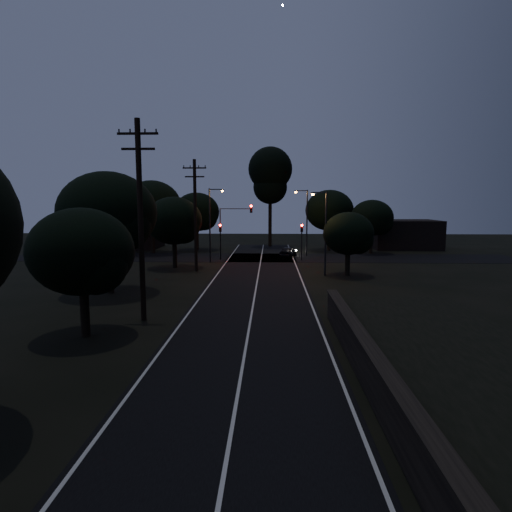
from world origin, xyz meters
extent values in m
cube|color=black|center=(0.00, 22.00, 0.01)|extent=(8.00, 70.00, 0.02)
cube|color=black|center=(0.00, 42.00, 0.01)|extent=(60.00, 8.00, 0.02)
cube|color=beige|center=(0.00, 22.00, 0.03)|extent=(0.12, 70.00, 0.01)
cube|color=beige|center=(-3.75, 22.00, 0.03)|extent=(0.12, 70.00, 0.01)
cube|color=beige|center=(3.75, 22.00, 0.03)|extent=(0.12, 70.00, 0.01)
cube|color=black|center=(4.60, 3.00, 0.75)|extent=(0.40, 26.00, 1.50)
cube|color=black|center=(4.60, 3.00, 1.55)|extent=(0.55, 26.00, 0.10)
cylinder|color=black|center=(-6.00, 15.00, 5.50)|extent=(0.30, 0.30, 11.00)
cube|color=black|center=(-6.00, 15.00, 10.20)|extent=(2.20, 0.12, 0.12)
cube|color=black|center=(-6.00, 15.00, 9.40)|extent=(1.80, 0.12, 0.12)
cylinder|color=black|center=(-6.00, 32.00, 5.25)|extent=(0.30, 0.30, 10.50)
cube|color=black|center=(-6.00, 32.00, 9.70)|extent=(2.20, 0.12, 0.12)
cube|color=black|center=(-6.00, 32.00, 8.90)|extent=(1.80, 0.12, 0.12)
cylinder|color=black|center=(-8.00, 12.00, 1.17)|extent=(0.44, 0.44, 2.35)
ellipsoid|color=black|center=(-8.00, 12.00, 4.21)|extent=(4.98, 4.98, 4.23)
sphere|color=black|center=(-7.13, 11.50, 3.72)|extent=(2.99, 2.99, 2.99)
cylinder|color=black|center=(-10.50, 22.00, 1.60)|extent=(0.44, 0.44, 3.20)
ellipsoid|color=black|center=(-10.50, 22.00, 5.80)|extent=(6.92, 6.92, 5.88)
sphere|color=black|center=(-9.29, 21.31, 5.11)|extent=(4.15, 4.15, 4.15)
cylinder|color=black|center=(-8.50, 34.00, 1.31)|extent=(0.44, 0.44, 2.62)
ellipsoid|color=black|center=(-8.50, 34.00, 4.72)|extent=(5.59, 5.59, 4.75)
sphere|color=black|center=(-7.52, 33.44, 4.16)|extent=(3.35, 3.35, 3.35)
cylinder|color=black|center=(-9.00, 50.00, 1.44)|extent=(0.44, 0.44, 2.88)
ellipsoid|color=black|center=(-9.00, 50.00, 5.20)|extent=(6.18, 6.18, 5.25)
sphere|color=black|center=(-7.92, 49.38, 4.58)|extent=(3.71, 3.71, 3.71)
cylinder|color=black|center=(-14.00, 46.00, 1.73)|extent=(0.44, 0.44, 3.46)
ellipsoid|color=black|center=(-14.00, 46.00, 6.19)|extent=(7.28, 7.28, 6.19)
sphere|color=black|center=(-12.73, 45.27, 5.46)|extent=(4.37, 4.37, 4.37)
cylinder|color=black|center=(9.00, 50.00, 1.50)|extent=(0.44, 0.44, 3.00)
ellipsoid|color=black|center=(9.00, 50.00, 5.43)|extent=(6.46, 6.46, 5.49)
sphere|color=black|center=(10.13, 49.35, 4.78)|extent=(3.88, 3.88, 3.88)
cylinder|color=black|center=(14.00, 47.00, 1.26)|extent=(0.44, 0.44, 2.53)
ellipsoid|color=black|center=(14.00, 47.00, 4.55)|extent=(5.39, 5.39, 4.58)
sphere|color=black|center=(14.94, 46.46, 4.01)|extent=(3.23, 3.23, 3.23)
cylinder|color=black|center=(8.00, 30.00, 1.06)|extent=(0.44, 0.44, 2.11)
ellipsoid|color=black|center=(8.00, 30.00, 3.79)|extent=(4.48, 4.48, 3.81)
sphere|color=black|center=(8.78, 29.55, 3.34)|extent=(2.69, 2.69, 2.69)
cylinder|color=black|center=(1.00, 55.00, 3.99)|extent=(0.50, 0.50, 7.97)
sphere|color=black|center=(1.00, 55.00, 11.30)|extent=(6.38, 6.38, 6.38)
sphere|color=black|center=(1.00, 55.00, 8.70)|extent=(4.93, 4.93, 4.93)
cube|color=black|center=(-20.00, 52.00, 2.20)|extent=(10.00, 8.00, 4.40)
cube|color=black|center=(20.00, 53.00, 2.00)|extent=(9.00, 7.00, 4.00)
cylinder|color=black|center=(-4.60, 40.00, 1.60)|extent=(0.12, 0.12, 3.20)
cube|color=black|center=(-4.60, 40.00, 3.65)|extent=(0.28, 0.22, 0.90)
sphere|color=#FF0705|center=(-4.60, 39.87, 3.95)|extent=(0.22, 0.22, 0.22)
cylinder|color=black|center=(4.60, 40.00, 1.60)|extent=(0.12, 0.12, 3.20)
cube|color=black|center=(4.60, 40.00, 3.65)|extent=(0.28, 0.22, 0.90)
sphere|color=#FF0705|center=(4.60, 39.87, 3.95)|extent=(0.22, 0.22, 0.22)
cylinder|color=black|center=(-4.60, 40.00, 2.50)|extent=(0.12, 0.12, 5.00)
cube|color=black|center=(-1.10, 40.00, 5.80)|extent=(0.28, 0.22, 0.90)
sphere|color=#FF0705|center=(-1.10, 39.87, 6.10)|extent=(0.22, 0.22, 0.22)
cube|color=black|center=(-2.85, 40.00, 5.80)|extent=(3.50, 0.08, 0.08)
cylinder|color=black|center=(-5.50, 38.00, 4.00)|extent=(0.16, 0.16, 8.00)
cube|color=black|center=(-4.80, 38.00, 7.90)|extent=(1.40, 0.10, 0.10)
cube|color=black|center=(-4.10, 38.00, 7.85)|extent=(0.35, 0.22, 0.12)
sphere|color=orange|center=(-4.10, 38.00, 7.75)|extent=(0.26, 0.26, 0.26)
cylinder|color=black|center=(5.50, 44.00, 4.00)|extent=(0.16, 0.16, 8.00)
cube|color=black|center=(4.80, 44.00, 7.90)|extent=(1.40, 0.10, 0.10)
cube|color=black|center=(4.10, 44.00, 7.85)|extent=(0.35, 0.22, 0.12)
sphere|color=orange|center=(4.10, 44.00, 7.75)|extent=(0.26, 0.26, 0.26)
cylinder|color=black|center=(6.00, 30.00, 3.75)|extent=(0.16, 0.16, 7.50)
cube|color=black|center=(5.40, 30.00, 7.40)|extent=(1.20, 0.10, 0.10)
cube|color=black|center=(4.80, 30.00, 7.35)|extent=(0.35, 0.22, 0.12)
sphere|color=orange|center=(4.80, 30.00, 7.25)|extent=(0.26, 0.26, 0.26)
imported|color=black|center=(3.20, 43.07, 0.60)|extent=(2.39, 3.81, 1.21)
camera|label=1|loc=(1.11, -8.14, 6.61)|focal=30.00mm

